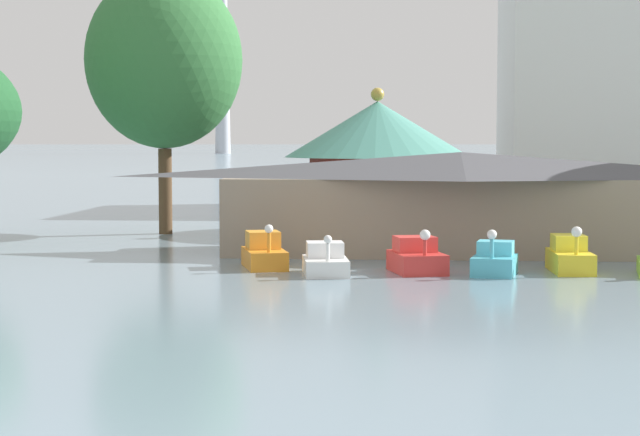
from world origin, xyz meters
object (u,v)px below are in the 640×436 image
(pedal_boat_white, at_px, (325,262))
(shoreline_tree_mid, at_px, (164,60))
(pedal_boat_red, at_px, (417,258))
(pedal_boat_yellow, at_px, (570,257))
(pedal_boat_cyan, at_px, (495,261))
(pedal_boat_orange, at_px, (264,253))
(boathouse, at_px, (460,201))
(green_roof_pavilion, at_px, (377,157))

(pedal_boat_white, height_order, shoreline_tree_mid, shoreline_tree_mid)
(pedal_boat_red, xyz_separation_m, pedal_boat_yellow, (5.66, 0.64, 0.02))
(pedal_boat_yellow, height_order, shoreline_tree_mid, shoreline_tree_mid)
(pedal_boat_white, xyz_separation_m, pedal_boat_cyan, (6.12, 0.33, 0.04))
(pedal_boat_orange, distance_m, shoreline_tree_mid, 18.01)
(boathouse, bearing_deg, pedal_boat_red, -105.76)
(boathouse, bearing_deg, green_roof_pavilion, 111.01)
(pedal_boat_red, xyz_separation_m, shoreline_tree_mid, (-12.79, 15.35, 8.40))
(pedal_boat_red, bearing_deg, green_roof_pavilion, 171.78)
(pedal_boat_cyan, xyz_separation_m, shoreline_tree_mid, (-15.59, 15.86, 8.43))
(pedal_boat_orange, xyz_separation_m, pedal_boat_red, (5.79, -1.03, -0.01))
(green_roof_pavilion, relative_size, shoreline_tree_mid, 0.72)
(green_roof_pavilion, bearing_deg, pedal_boat_red, -83.65)
(pedal_boat_white, relative_size, shoreline_tree_mid, 0.21)
(pedal_boat_red, distance_m, green_roof_pavilion, 17.19)
(pedal_boat_cyan, relative_size, shoreline_tree_mid, 0.18)
(pedal_boat_red, bearing_deg, pedal_boat_cyan, 65.06)
(pedal_boat_orange, height_order, green_roof_pavilion, green_roof_pavilion)
(pedal_boat_white, xyz_separation_m, pedal_boat_red, (3.31, 0.84, 0.07))
(pedal_boat_orange, height_order, shoreline_tree_mid, shoreline_tree_mid)
(pedal_boat_orange, xyz_separation_m, pedal_boat_cyan, (8.60, -1.54, -0.05))
(pedal_boat_white, bearing_deg, pedal_boat_red, 95.96)
(boathouse, bearing_deg, shoreline_tree_mid, 150.01)
(pedal_boat_orange, bearing_deg, pedal_boat_white, 37.09)
(pedal_boat_yellow, bearing_deg, boathouse, -150.58)
(green_roof_pavilion, bearing_deg, pedal_boat_white, -94.71)
(pedal_boat_white, relative_size, pedal_boat_yellow, 0.94)
(pedal_boat_orange, bearing_deg, pedal_boat_cyan, 63.95)
(green_roof_pavilion, bearing_deg, pedal_boat_cyan, -74.86)
(pedal_boat_orange, height_order, boathouse, boathouse)
(pedal_boat_yellow, distance_m, green_roof_pavilion, 18.10)
(pedal_boat_white, xyz_separation_m, boathouse, (5.24, 7.70, 1.80))
(pedal_boat_white, distance_m, pedal_boat_yellow, 9.09)
(pedal_boat_white, xyz_separation_m, pedal_boat_yellow, (8.97, 1.48, 0.09))
(pedal_boat_red, bearing_deg, pedal_boat_yellow, 81.84)
(pedal_boat_yellow, bearing_deg, shoreline_tree_mid, -130.08)
(pedal_boat_red, relative_size, shoreline_tree_mid, 0.22)
(shoreline_tree_mid, bearing_deg, pedal_boat_red, -50.20)
(pedal_boat_yellow, relative_size, shoreline_tree_mid, 0.22)
(pedal_boat_orange, height_order, pedal_boat_red, pedal_boat_orange)
(pedal_boat_red, xyz_separation_m, green_roof_pavilion, (-1.86, 16.74, 3.44))
(pedal_boat_red, bearing_deg, shoreline_tree_mid, -154.76)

